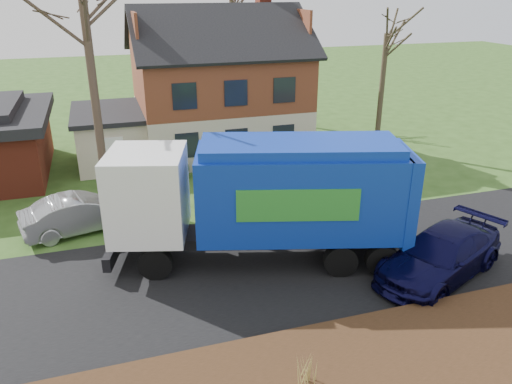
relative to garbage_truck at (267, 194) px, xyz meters
name	(u,v)px	position (x,y,z in m)	size (l,w,h in m)	color
ground	(261,271)	(-0.43, -0.72, -2.51)	(120.00, 120.00, 0.00)	#2B4A18
road	(261,271)	(-0.43, -0.72, -2.50)	(80.00, 7.00, 0.02)	black
mulch_verge	(327,375)	(-0.43, -6.02, -2.36)	(80.00, 3.50, 0.30)	black
main_house	(210,81)	(1.06, 13.19, 1.52)	(12.95, 8.95, 9.26)	beige
garbage_truck	(267,194)	(0.00, 0.00, 0.00)	(10.51, 5.38, 4.35)	black
silver_sedan	(81,213)	(-6.21, 4.34, -1.77)	(1.57, 4.50, 1.48)	#93969A
navy_wagon	(441,255)	(5.17, -2.74, -1.73)	(2.19, 5.39, 1.56)	black
tree_front_east	(389,13)	(10.39, 10.32, 5.14)	(3.39, 3.39, 9.41)	#443928
grass_clump_mid	(308,367)	(-1.09, -6.29, -1.72)	(0.35, 0.29, 0.98)	#A69149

